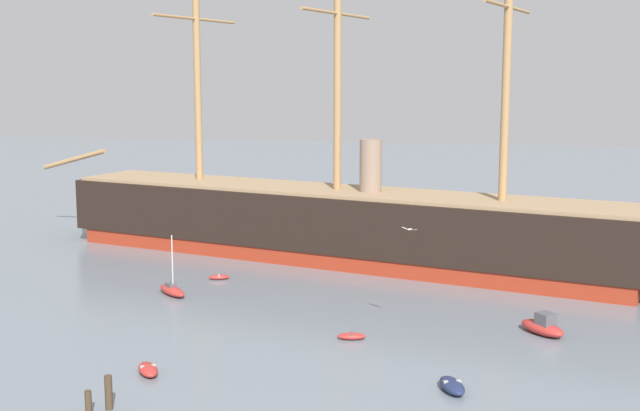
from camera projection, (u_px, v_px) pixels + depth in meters
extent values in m
cube|color=maroon|center=(337.00, 253.00, 85.39)|extent=(59.31, 24.03, 1.54)
cube|color=black|center=(337.00, 219.00, 84.85)|extent=(61.78, 25.03, 5.49)
ellipsoid|color=black|center=(121.00, 207.00, 97.82)|extent=(12.86, 10.92, 7.03)
ellipsoid|color=black|center=(631.00, 253.00, 72.12)|extent=(12.86, 10.92, 7.03)
cube|color=#9E7F5B|center=(337.00, 191.00, 84.41)|extent=(60.40, 24.00, 0.33)
cylinder|color=#A37A4C|center=(197.00, 51.00, 89.94)|extent=(0.77, 0.77, 28.56)
cylinder|color=#A37A4C|center=(196.00, 19.00, 89.41)|extent=(4.17, 14.33, 0.31)
cylinder|color=#A37A4C|center=(338.00, 49.00, 82.25)|extent=(0.77, 0.77, 28.56)
cylinder|color=#A37A4C|center=(338.00, 13.00, 81.73)|extent=(4.17, 14.33, 0.31)
cylinder|color=#A37A4C|center=(507.00, 46.00, 74.57)|extent=(0.77, 0.77, 28.56)
cylinder|color=#A37A4C|center=(509.00, 7.00, 74.05)|extent=(4.17, 14.33, 0.31)
cylinder|color=#A37A4C|center=(74.00, 159.00, 100.15)|extent=(9.53, 3.08, 2.92)
cylinder|color=gray|center=(371.00, 167.00, 82.34)|extent=(2.20, 2.20, 5.49)
ellipsoid|color=#B22D28|center=(148.00, 369.00, 52.73)|extent=(2.42, 2.78, 0.61)
cube|color=#B2ADA3|center=(148.00, 366.00, 52.69)|extent=(0.92, 0.75, 0.09)
ellipsoid|color=#1E284C|center=(452.00, 386.00, 49.87)|extent=(2.26, 3.14, 0.68)
cube|color=#B2ADA3|center=(452.00, 382.00, 49.83)|extent=(1.09, 0.65, 0.10)
ellipsoid|color=#B22D28|center=(352.00, 336.00, 59.70)|extent=(2.17, 1.29, 0.48)
cube|color=#4C4C51|center=(352.00, 334.00, 59.67)|extent=(0.34, 0.78, 0.07)
ellipsoid|color=#B22D28|center=(172.00, 291.00, 71.83)|extent=(3.82, 3.64, 0.77)
cube|color=#4C4C51|center=(171.00, 285.00, 71.93)|extent=(1.20, 1.18, 0.41)
cylinder|color=silver|center=(172.00, 262.00, 71.28)|extent=(0.10, 0.10, 4.67)
ellipsoid|color=#B22D28|center=(542.00, 328.00, 60.91)|extent=(3.87, 4.03, 0.92)
cube|color=#4C4C51|center=(545.00, 319.00, 60.57)|extent=(1.60, 1.61, 0.92)
ellipsoid|color=#B22D28|center=(219.00, 277.00, 77.39)|extent=(2.08, 1.42, 0.45)
cube|color=beige|center=(219.00, 275.00, 77.37)|extent=(0.40, 0.73, 0.07)
ellipsoid|color=#236670|center=(407.00, 230.00, 100.47)|extent=(2.01, 3.47, 0.76)
cube|color=beige|center=(408.00, 225.00, 100.16)|extent=(1.07, 1.16, 0.76)
cylinder|color=#423323|center=(109.00, 392.00, 47.04)|extent=(0.44, 0.44, 1.99)
cylinder|color=#423323|center=(88.00, 403.00, 46.31)|extent=(0.38, 0.38, 1.40)
ellipsoid|color=silver|center=(409.00, 229.00, 57.97)|extent=(0.27, 0.33, 0.11)
sphere|color=silver|center=(411.00, 229.00, 58.10)|extent=(0.09, 0.09, 0.09)
cube|color=#ADA89E|center=(405.00, 228.00, 58.21)|extent=(0.56, 0.43, 0.13)
cube|color=#ADA89E|center=(413.00, 230.00, 57.71)|extent=(0.56, 0.43, 0.13)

